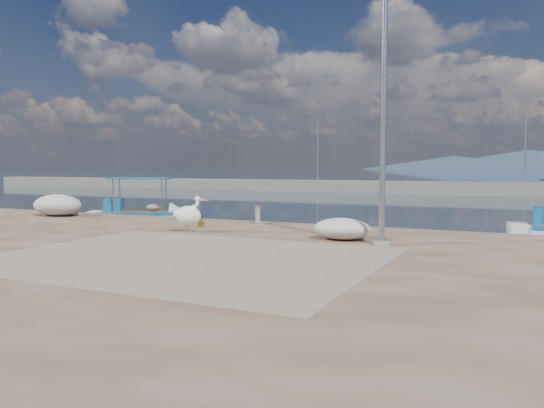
{
  "coord_description": "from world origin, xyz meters",
  "views": [
    {
      "loc": [
        8.21,
        -13.26,
        2.62
      ],
      "look_at": [
        0.0,
        3.8,
        1.3
      ],
      "focal_mm": 35.0,
      "sensor_mm": 36.0,
      "label": 1
    }
  ],
  "objects_px": {
    "pelican": "(189,215)",
    "bollard_near": "(258,213)",
    "lamp_post": "(383,123)",
    "boat_left": "(140,218)"
  },
  "relations": [
    {
      "from": "pelican",
      "to": "bollard_near",
      "type": "bearing_deg",
      "value": 62.69
    },
    {
      "from": "pelican",
      "to": "lamp_post",
      "type": "height_order",
      "value": "lamp_post"
    },
    {
      "from": "bollard_near",
      "to": "pelican",
      "type": "bearing_deg",
      "value": -105.89
    },
    {
      "from": "pelican",
      "to": "lamp_post",
      "type": "xyz_separation_m",
      "value": [
        6.37,
        -0.08,
        2.74
      ]
    },
    {
      "from": "boat_left",
      "to": "pelican",
      "type": "xyz_separation_m",
      "value": [
        6.89,
        -5.83,
        0.87
      ]
    },
    {
      "from": "boat_left",
      "to": "lamp_post",
      "type": "xyz_separation_m",
      "value": [
        13.25,
        -5.91,
        3.61
      ]
    },
    {
      "from": "bollard_near",
      "to": "lamp_post",
      "type": "bearing_deg",
      "value": -30.66
    },
    {
      "from": "boat_left",
      "to": "pelican",
      "type": "height_order",
      "value": "boat_left"
    },
    {
      "from": "lamp_post",
      "to": "pelican",
      "type": "bearing_deg",
      "value": 179.28
    },
    {
      "from": "pelican",
      "to": "lamp_post",
      "type": "bearing_deg",
      "value": -12.14
    }
  ]
}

